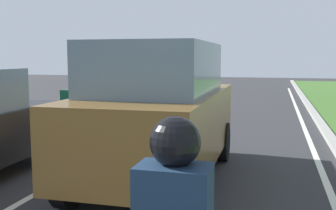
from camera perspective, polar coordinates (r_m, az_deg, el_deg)
name	(u,v)px	position (r m, az deg, el deg)	size (l,w,h in m)	color
ground_plane	(181,125)	(12.13, 1.82, -2.90)	(60.00, 60.00, 0.00)	#2D2D30
lane_line_center	(159,124)	(12.31, -1.36, -2.74)	(0.12, 32.00, 0.01)	silver
lane_line_right_edge	(305,131)	(11.85, 19.05, -3.50)	(0.12, 32.00, 0.01)	silver
curb_right	(325,130)	(11.89, 21.47, -3.29)	(0.24, 48.00, 0.12)	#9E9B93
car_suv_ahead	(159,111)	(6.56, -1.25, -0.91)	(2.01, 4.52, 2.28)	brown
car_hatchback_far	(111,93)	(13.25, -8.11, 1.70)	(1.80, 3.74, 1.78)	#0C472D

